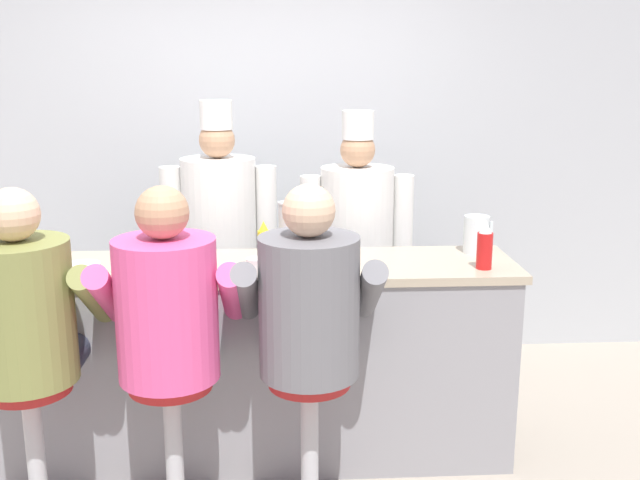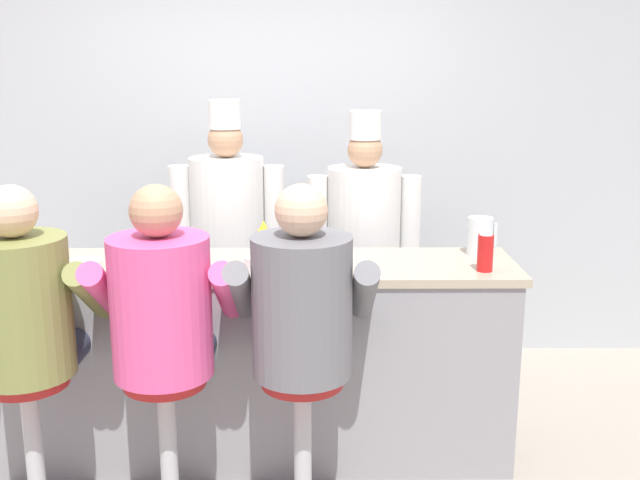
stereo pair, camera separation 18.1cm
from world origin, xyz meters
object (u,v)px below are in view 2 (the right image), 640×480
Objects in this scene: mustard_bottle_yellow at (264,244)px; water_pitcher_clear at (480,236)px; cereal_bowl at (85,266)px; diner_seated_grey at (302,315)px; coffee_mug_white at (256,266)px; cook_in_whites_near at (228,233)px; ketchup_bottle_red at (485,249)px; hot_sauce_bottle_orange at (286,255)px; diner_seated_pink at (163,315)px; cup_stack_steel at (288,231)px; cook_in_whites_far at (364,242)px; diner_seated_olive at (24,315)px; breakfast_plate at (162,260)px.

mustard_bottle_yellow is 1.09m from water_pitcher_clear.
diner_seated_grey is (1.01, -0.42, -0.10)m from cereal_bowl.
cook_in_whites_near reaches higher than coffee_mug_white.
cereal_bowl is (-1.85, 0.01, -0.08)m from ketchup_bottle_red.
cereal_bowl is (-0.93, 0.01, -0.05)m from hot_sauce_bottle_orange.
hot_sauce_bottle_orange is 0.66m from diner_seated_pink.
diner_seated_grey is at bearing 0.00° from diner_seated_pink.
ketchup_bottle_red reaches higher than water_pitcher_clear.
cup_stack_steel reaches higher than mustard_bottle_yellow.
cup_stack_steel is 0.84m from cook_in_whites_far.
water_pitcher_clear is at bearing 17.03° from hot_sauce_bottle_orange.
cereal_bowl is at bearing -171.30° from water_pitcher_clear.
cook_in_whites_near reaches higher than diner_seated_olive.
water_pitcher_clear is 0.11× the size of cook_in_whites_near.
water_pitcher_clear is 0.71× the size of breakfast_plate.
diner_seated_grey reaches higher than cup_stack_steel.
breakfast_plate is at bearing 24.21° from cereal_bowl.
hot_sauce_bottle_orange is at bearing -0.31° from cereal_bowl.
breakfast_plate is at bearing -104.69° from cook_in_whites_near.
cereal_bowl is (-0.33, -0.15, 0.01)m from breakfast_plate.
diner_seated_grey is 0.88× the size of cook_in_whites_far.
coffee_mug_white is 0.09× the size of diner_seated_olive.
cereal_bowl is 1.10m from diner_seated_grey.
hot_sauce_bottle_orange is 1.01m from water_pitcher_clear.
mustard_bottle_yellow is 0.15× the size of diner_seated_pink.
cereal_bowl is (-1.89, -0.29, -0.07)m from water_pitcher_clear.
diner_seated_grey reaches higher than diner_seated_olive.
cook_in_whites_near reaches higher than breakfast_plate.
water_pitcher_clear is 1.52m from cook_in_whites_near.
mustard_bottle_yellow is at bearing 135.65° from hot_sauce_bottle_orange.
water_pitcher_clear reaches higher than breakfast_plate.
water_pitcher_clear is 0.96m from cup_stack_steel.
diner_seated_pink is at bearing -43.41° from cereal_bowl.
diner_seated_pink is at bearing -154.11° from water_pitcher_clear.
cup_stack_steel is 1.24m from diner_seated_olive.
coffee_mug_white is 0.29m from cup_stack_steel.
diner_seated_grey is at bearing -39.37° from breakfast_plate.
coffee_mug_white is 0.52m from diner_seated_pink.
diner_seated_grey reaches higher than hot_sauce_bottle_orange.
cup_stack_steel is 0.20× the size of diner_seated_pink.
mustard_bottle_yellow reaches higher than cereal_bowl.
cereal_bowl is (-0.82, -0.10, -0.08)m from mustard_bottle_yellow.
cook_in_whites_near is (-0.25, 1.05, -0.09)m from coffee_mug_white.
water_pitcher_clear is at bearing 17.43° from coffee_mug_white.
water_pitcher_clear is 1.14m from diner_seated_grey.
water_pitcher_clear is (1.07, 0.19, -0.01)m from mustard_bottle_yellow.
cup_stack_steel is 0.20× the size of diner_seated_grey.
hot_sauce_bottle_orange is 0.10× the size of diner_seated_olive.
coffee_mug_white is (-0.14, -0.05, -0.03)m from hot_sauce_bottle_orange.
cook_in_whites_far is (0.91, 1.29, -0.01)m from diner_seated_pink.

